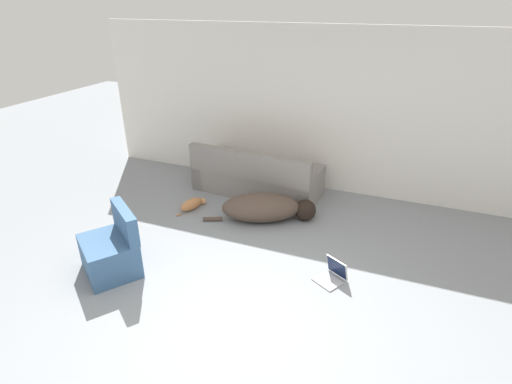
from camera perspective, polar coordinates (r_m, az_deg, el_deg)
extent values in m
plane|color=gray|center=(4.21, -3.01, -18.39)|extent=(20.00, 20.00, 0.00)
cube|color=silver|center=(6.56, 9.61, 11.18)|extent=(7.91, 0.06, 2.61)
cube|color=gray|center=(6.65, 0.20, 1.56)|extent=(2.13, 0.98, 0.38)
cube|color=gray|center=(6.20, -1.20, 3.77)|extent=(2.08, 0.30, 0.43)
cube|color=gray|center=(6.31, 7.90, 0.58)|extent=(0.26, 0.83, 0.52)
cube|color=gray|center=(7.05, -6.70, 3.45)|extent=(0.26, 0.83, 0.52)
ellipsoid|color=#4C3D33|center=(5.78, 0.69, -2.23)|extent=(1.24, 0.91, 0.42)
sphere|color=black|center=(5.86, 7.05, -2.58)|extent=(0.41, 0.41, 0.31)
cylinder|color=#4C3D33|center=(5.88, -6.20, -3.86)|extent=(0.28, 0.17, 0.06)
ellipsoid|color=#BC7A47|center=(6.21, -9.19, -1.75)|extent=(0.29, 0.44, 0.17)
sphere|color=tan|center=(6.35, -7.58, -1.32)|extent=(0.13, 0.13, 0.10)
cylinder|color=#BC7A47|center=(6.11, -10.96, -3.21)|extent=(0.06, 0.10, 0.02)
cube|color=#B7B7BC|center=(4.77, 10.18, -12.42)|extent=(0.37, 0.35, 0.02)
cube|color=#B7B7BC|center=(4.79, 11.51, -10.50)|extent=(0.29, 0.21, 0.24)
cube|color=#0F1938|center=(4.79, 11.43, -10.55)|extent=(0.26, 0.18, 0.21)
cube|color=#385B84|center=(5.04, -20.15, -8.56)|extent=(0.88, 0.86, 0.43)
cube|color=#385B84|center=(4.88, -18.23, -4.04)|extent=(0.62, 0.49, 0.36)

